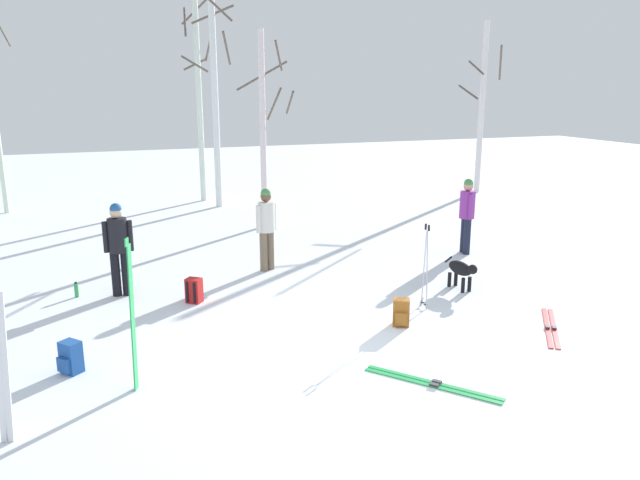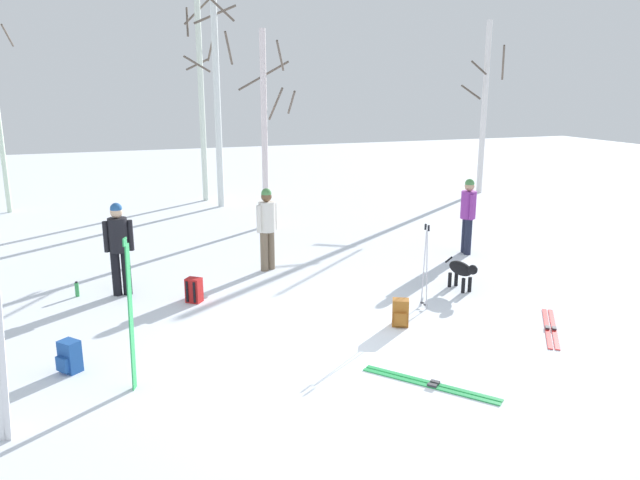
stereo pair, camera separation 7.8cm
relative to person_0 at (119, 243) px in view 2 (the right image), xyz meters
name	(u,v)px [view 2 (the right image)]	position (x,y,z in m)	size (l,w,h in m)	color
ground_plane	(337,357)	(2.73, -3.81, -0.98)	(60.00, 60.00, 0.00)	white
person_0	(119,243)	(0.00, 0.00, 0.00)	(0.52, 0.34, 1.72)	black
person_1	(468,211)	(7.51, 0.30, 0.00)	(0.34, 0.51, 1.72)	#1E2338
person_2	(267,224)	(2.92, 0.61, 0.00)	(0.48, 0.34, 1.72)	#72604C
dog	(462,270)	(5.99, -1.89, -0.59)	(0.29, 0.89, 0.57)	black
ski_pair_planted_0	(0,365)	(-1.38, -4.57, -0.08)	(0.22, 0.07, 1.80)	white
ski_pair_planted_1	(131,315)	(-0.01, -3.75, 0.00)	(0.11, 0.24, 1.96)	green
ski_pair_lying_0	(551,328)	(6.29, -4.00, -0.97)	(1.15, 1.47, 0.05)	red
ski_pair_lying_1	(430,384)	(3.55, -5.01, -0.97)	(1.30, 1.54, 0.05)	green
ski_poles_0	(425,264)	(4.86, -2.48, -0.19)	(0.07, 0.21, 1.48)	#B2B2BC
backpack_0	(70,357)	(-0.81, -3.02, -0.77)	(0.35, 0.34, 0.44)	#1E4C99
backpack_1	(400,313)	(4.10, -3.08, -0.77)	(0.32, 0.34, 0.44)	#99591E
backpack_2	(194,290)	(1.18, -0.84, -0.77)	(0.34, 0.35, 0.44)	red
water_bottle_0	(77,289)	(-0.79, 0.18, -0.85)	(0.07, 0.07, 0.28)	green
birch_tree_3	(201,81)	(3.06, 8.98, 2.88)	(1.10, 1.11, 7.49)	silver
birch_tree_4	(217,96)	(3.35, 7.75, 2.42)	(1.29, 1.39, 6.49)	silver
birch_tree_5	(266,126)	(3.99, 4.53, 1.71)	(1.36, 1.72, 5.12)	silver
birch_tree_6	(484,107)	(12.48, 7.14, 2.02)	(1.39, 1.37, 5.84)	silver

